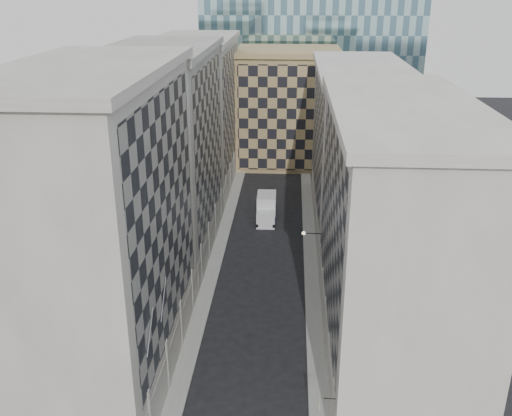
% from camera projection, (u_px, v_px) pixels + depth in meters
% --- Properties ---
extents(sidewalk_west, '(1.50, 100.00, 0.15)m').
position_uv_depth(sidewalk_west, '(216.00, 259.00, 63.23)').
color(sidewalk_west, gray).
rests_on(sidewalk_west, ground).
extents(sidewalk_east, '(1.50, 100.00, 0.15)m').
position_uv_depth(sidewalk_east, '(311.00, 262.00, 62.62)').
color(sidewalk_east, gray).
rests_on(sidewalk_east, ground).
extents(bldg_left_a, '(10.80, 22.80, 23.70)m').
position_uv_depth(bldg_left_a, '(102.00, 230.00, 41.60)').
color(bldg_left_a, '#9D988E').
rests_on(bldg_left_a, ground).
extents(bldg_left_b, '(10.80, 22.80, 22.70)m').
position_uv_depth(bldg_left_b, '(166.00, 153.00, 62.19)').
color(bldg_left_b, gray).
rests_on(bldg_left_b, ground).
extents(bldg_left_c, '(10.80, 22.80, 21.70)m').
position_uv_depth(bldg_left_c, '(198.00, 114.00, 82.79)').
color(bldg_left_c, '#9D988E').
rests_on(bldg_left_c, ground).
extents(bldg_right_a, '(10.80, 26.80, 20.70)m').
position_uv_depth(bldg_right_a, '(392.00, 234.00, 44.59)').
color(bldg_right_a, '#ABA79D').
rests_on(bldg_right_a, ground).
extents(bldg_right_b, '(10.80, 28.80, 19.70)m').
position_uv_depth(bldg_right_b, '(357.00, 147.00, 69.81)').
color(bldg_right_b, '#ABA79D').
rests_on(bldg_right_b, ground).
extents(tan_block, '(16.80, 14.80, 18.80)m').
position_uv_depth(tan_block, '(287.00, 107.00, 94.50)').
color(tan_block, '#9C8352').
rests_on(tan_block, ground).
extents(flagpoles_left, '(0.10, 6.33, 2.33)m').
position_uv_depth(flagpoles_left, '(157.00, 315.00, 38.09)').
color(flagpoles_left, gray).
rests_on(flagpoles_left, ground).
extents(bracket_lamp, '(1.98, 0.36, 0.36)m').
position_uv_depth(bracket_lamp, '(306.00, 233.00, 54.84)').
color(bracket_lamp, black).
rests_on(bracket_lamp, ground).
extents(box_truck, '(2.48, 5.92, 3.23)m').
position_uv_depth(box_truck, '(266.00, 210.00, 73.45)').
color(box_truck, silver).
rests_on(box_truck, ground).
extents(dark_car, '(1.67, 4.61, 1.51)m').
position_uv_depth(dark_car, '(270.00, 212.00, 74.55)').
color(dark_car, '#10173E').
rests_on(dark_car, ground).
extents(shop_sign, '(1.07, 0.67, 0.75)m').
position_uv_depth(shop_sign, '(320.00, 403.00, 36.20)').
color(shop_sign, black).
rests_on(shop_sign, ground).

